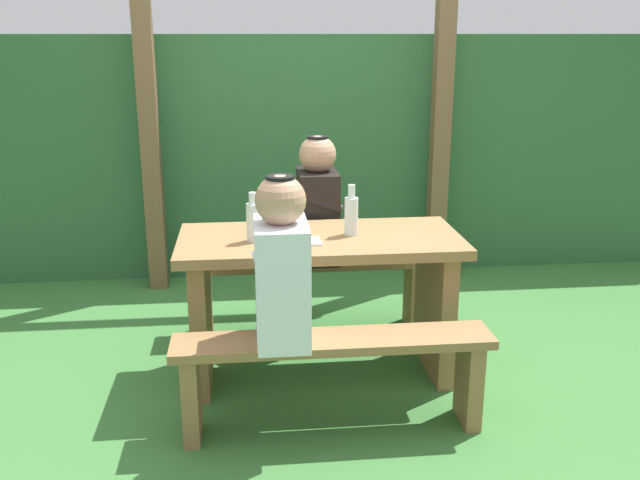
# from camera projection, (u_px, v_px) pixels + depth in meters

# --- Properties ---
(ground_plane) EXTENTS (12.00, 12.00, 0.00)m
(ground_plane) POSITION_uv_depth(u_px,v_px,m) (320.00, 372.00, 3.68)
(ground_plane) COLOR #397234
(hedge_backdrop) EXTENTS (6.40, 0.78, 1.71)m
(hedge_backdrop) POSITION_uv_depth(u_px,v_px,m) (293.00, 151.00, 5.32)
(hedge_backdrop) COLOR #2F5F36
(hedge_backdrop) RESTS_ON ground_plane
(pergola_post_left) EXTENTS (0.12, 0.12, 2.09)m
(pergola_post_left) POSITION_uv_depth(u_px,v_px,m) (150.00, 138.00, 4.63)
(pergola_post_left) COLOR brown
(pergola_post_left) RESTS_ON ground_plane
(pergola_post_right) EXTENTS (0.12, 0.12, 2.09)m
(pergola_post_right) POSITION_uv_depth(u_px,v_px,m) (440.00, 134.00, 4.83)
(pergola_post_right) COLOR brown
(pergola_post_right) RESTS_ON ground_plane
(picnic_table) EXTENTS (1.40, 0.64, 0.75)m
(picnic_table) POSITION_uv_depth(u_px,v_px,m) (320.00, 282.00, 3.53)
(picnic_table) COLOR olive
(picnic_table) RESTS_ON ground_plane
(bench_near) EXTENTS (1.40, 0.24, 0.45)m
(bench_near) POSITION_uv_depth(u_px,v_px,m) (333.00, 364.00, 3.06)
(bench_near) COLOR olive
(bench_near) RESTS_ON ground_plane
(bench_far) EXTENTS (1.40, 0.24, 0.45)m
(bench_far) POSITION_uv_depth(u_px,v_px,m) (310.00, 280.00, 4.11)
(bench_far) COLOR olive
(bench_far) RESTS_ON ground_plane
(person_white_shirt) EXTENTS (0.25, 0.35, 0.72)m
(person_white_shirt) POSITION_uv_depth(u_px,v_px,m) (282.00, 266.00, 2.91)
(person_white_shirt) COLOR silver
(person_white_shirt) RESTS_ON bench_near
(person_black_coat) EXTENTS (0.25, 0.35, 0.72)m
(person_black_coat) POSITION_uv_depth(u_px,v_px,m) (318.00, 204.00, 3.98)
(person_black_coat) COLOR black
(person_black_coat) RESTS_ON bench_far
(drinking_glass) EXTENTS (0.07, 0.07, 0.09)m
(drinking_glass) POSITION_uv_depth(u_px,v_px,m) (271.00, 236.00, 3.32)
(drinking_glass) COLOR silver
(drinking_glass) RESTS_ON picnic_table
(bottle_left) EXTENTS (0.07, 0.07, 0.23)m
(bottle_left) POSITION_uv_depth(u_px,v_px,m) (293.00, 216.00, 3.48)
(bottle_left) COLOR silver
(bottle_left) RESTS_ON picnic_table
(bottle_right) EXTENTS (0.07, 0.07, 0.24)m
(bottle_right) POSITION_uv_depth(u_px,v_px,m) (253.00, 221.00, 3.36)
(bottle_right) COLOR silver
(bottle_right) RESTS_ON picnic_table
(bottle_center) EXTENTS (0.07, 0.07, 0.25)m
(bottle_center) POSITION_uv_depth(u_px,v_px,m) (351.00, 214.00, 3.47)
(bottle_center) COLOR silver
(bottle_center) RESTS_ON picnic_table
(cell_phone) EXTENTS (0.08, 0.14, 0.01)m
(cell_phone) POSITION_uv_depth(u_px,v_px,m) (313.00, 241.00, 3.37)
(cell_phone) COLOR silver
(cell_phone) RESTS_ON picnic_table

